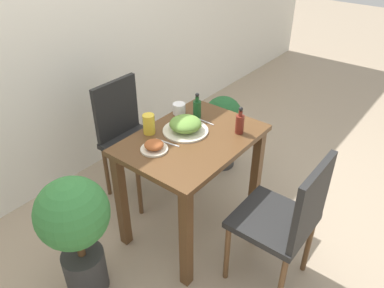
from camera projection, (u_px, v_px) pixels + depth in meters
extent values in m
plane|color=tan|center=(192.00, 226.00, 2.74)|extent=(16.00, 16.00, 0.00)
cube|color=white|center=(59.00, 18.00, 2.67)|extent=(8.00, 0.05, 2.60)
cube|color=brown|center=(192.00, 140.00, 2.34)|extent=(0.89, 0.64, 0.04)
cube|color=brown|center=(186.00, 240.00, 2.15)|extent=(0.06, 0.06, 0.73)
cube|color=brown|center=(256.00, 174.00, 2.67)|extent=(0.06, 0.06, 0.73)
cube|color=brown|center=(122.00, 201.00, 2.43)|extent=(0.06, 0.06, 0.73)
cube|color=brown|center=(196.00, 148.00, 2.95)|extent=(0.06, 0.06, 0.73)
cube|color=black|center=(273.00, 220.00, 2.15)|extent=(0.42, 0.42, 0.04)
cube|color=black|center=(312.00, 203.00, 1.92)|extent=(0.40, 0.04, 0.44)
cylinder|color=brown|center=(257.00, 219.00, 2.49)|extent=(0.03, 0.03, 0.44)
cylinder|color=brown|center=(227.00, 253.00, 2.25)|extent=(0.03, 0.03, 0.44)
cylinder|color=brown|center=(308.00, 245.00, 2.30)|extent=(0.03, 0.03, 0.44)
cylinder|color=brown|center=(281.00, 284.00, 2.07)|extent=(0.03, 0.03, 0.44)
cube|color=black|center=(137.00, 144.00, 2.83)|extent=(0.42, 0.42, 0.04)
cube|color=black|center=(116.00, 109.00, 2.80)|extent=(0.40, 0.04, 0.44)
cylinder|color=brown|center=(139.00, 190.00, 2.74)|extent=(0.03, 0.03, 0.44)
cylinder|color=brown|center=(171.00, 167.00, 2.98)|extent=(0.03, 0.03, 0.44)
cylinder|color=brown|center=(107.00, 172.00, 2.93)|extent=(0.03, 0.03, 0.44)
cylinder|color=brown|center=(139.00, 152.00, 3.17)|extent=(0.03, 0.03, 0.44)
cylinder|color=beige|center=(186.00, 131.00, 2.38)|extent=(0.29, 0.29, 0.01)
ellipsoid|color=olive|center=(185.00, 124.00, 2.36)|extent=(0.20, 0.20, 0.09)
cylinder|color=beige|center=(154.00, 149.00, 2.21)|extent=(0.16, 0.16, 0.01)
ellipsoid|color=#A35128|center=(154.00, 145.00, 2.19)|extent=(0.11, 0.11, 0.05)
cylinder|color=white|center=(179.00, 109.00, 2.57)|extent=(0.09, 0.09, 0.07)
cylinder|color=gold|center=(149.00, 124.00, 2.34)|extent=(0.08, 0.08, 0.13)
cylinder|color=maroon|center=(240.00, 124.00, 2.34)|extent=(0.05, 0.05, 0.12)
cylinder|color=maroon|center=(241.00, 113.00, 2.30)|extent=(0.02, 0.02, 0.03)
sphere|color=black|center=(241.00, 109.00, 2.28)|extent=(0.03, 0.03, 0.03)
cylinder|color=#194C23|center=(197.00, 109.00, 2.51)|extent=(0.05, 0.05, 0.12)
cylinder|color=#194C23|center=(197.00, 99.00, 2.47)|extent=(0.02, 0.02, 0.03)
sphere|color=black|center=(197.00, 95.00, 2.45)|extent=(0.03, 0.03, 0.03)
cube|color=silver|center=(167.00, 143.00, 2.27)|extent=(0.03, 0.17, 0.00)
cube|color=silver|center=(202.00, 120.00, 2.50)|extent=(0.01, 0.19, 0.00)
cylinder|color=#333333|center=(86.00, 270.00, 2.24)|extent=(0.25, 0.25, 0.29)
cylinder|color=brown|center=(80.00, 247.00, 2.13)|extent=(0.04, 0.04, 0.12)
sphere|color=#387F3D|center=(72.00, 213.00, 1.99)|extent=(0.40, 0.40, 0.40)
cylinder|color=#333333|center=(221.00, 152.00, 3.33)|extent=(0.24, 0.24, 0.25)
cylinder|color=brown|center=(222.00, 136.00, 3.24)|extent=(0.04, 0.04, 0.10)
sphere|color=#235B2D|center=(223.00, 115.00, 3.13)|extent=(0.32, 0.32, 0.32)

